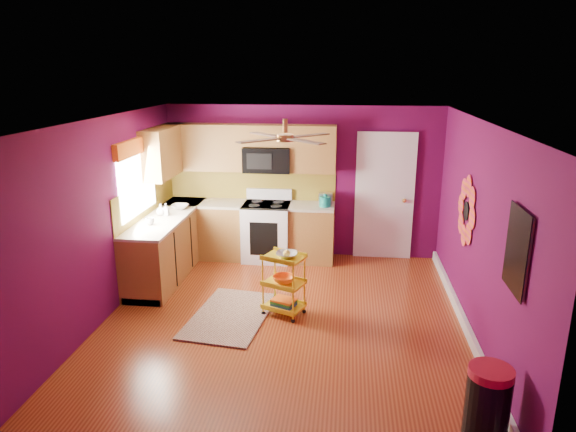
# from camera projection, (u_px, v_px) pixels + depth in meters

# --- Properties ---
(ground) EXTENTS (5.00, 5.00, 0.00)m
(ground) POSITION_uv_depth(u_px,v_px,m) (284.00, 321.00, 6.46)
(ground) COLOR maroon
(ground) RESTS_ON ground
(room_envelope) EXTENTS (4.54, 5.04, 2.52)m
(room_envelope) POSITION_uv_depth(u_px,v_px,m) (285.00, 196.00, 6.00)
(room_envelope) COLOR #56093E
(room_envelope) RESTS_ON ground
(lower_cabinets) EXTENTS (2.81, 2.31, 0.94)m
(lower_cabinets) POSITION_uv_depth(u_px,v_px,m) (214.00, 239.00, 8.22)
(lower_cabinets) COLOR brown
(lower_cabinets) RESTS_ON ground
(electric_range) EXTENTS (0.76, 0.66, 1.13)m
(electric_range) POSITION_uv_depth(u_px,v_px,m) (267.00, 231.00, 8.45)
(electric_range) COLOR white
(electric_range) RESTS_ON ground
(upper_cabinetry) EXTENTS (2.80, 2.30, 1.26)m
(upper_cabinetry) POSITION_uv_depth(u_px,v_px,m) (223.00, 151.00, 8.16)
(upper_cabinetry) COLOR brown
(upper_cabinetry) RESTS_ON ground
(left_window) EXTENTS (0.08, 1.35, 1.08)m
(left_window) POSITION_uv_depth(u_px,v_px,m) (137.00, 166.00, 7.22)
(left_window) COLOR white
(left_window) RESTS_ON ground
(panel_door) EXTENTS (0.95, 0.11, 2.15)m
(panel_door) POSITION_uv_depth(u_px,v_px,m) (384.00, 198.00, 8.37)
(panel_door) COLOR white
(panel_door) RESTS_ON ground
(right_wall_art) EXTENTS (0.04, 2.74, 1.04)m
(right_wall_art) POSITION_uv_depth(u_px,v_px,m) (486.00, 226.00, 5.48)
(right_wall_art) COLOR black
(right_wall_art) RESTS_ON ground
(ceiling_fan) EXTENTS (1.01, 1.01, 0.26)m
(ceiling_fan) POSITION_uv_depth(u_px,v_px,m) (285.00, 137.00, 6.01)
(ceiling_fan) COLOR #BF8C3F
(ceiling_fan) RESTS_ON ground
(shag_rug) EXTENTS (1.08, 1.58, 0.02)m
(shag_rug) POSITION_uv_depth(u_px,v_px,m) (231.00, 315.00, 6.59)
(shag_rug) COLOR black
(shag_rug) RESTS_ON ground
(rolling_cart) EXTENTS (0.59, 0.52, 0.89)m
(rolling_cart) POSITION_uv_depth(u_px,v_px,m) (284.00, 281.00, 6.52)
(rolling_cart) COLOR yellow
(rolling_cart) RESTS_ON ground
(trash_can) EXTENTS (0.47, 0.47, 0.70)m
(trash_can) POSITION_uv_depth(u_px,v_px,m) (487.00, 406.00, 4.29)
(trash_can) COLOR black
(trash_can) RESTS_ON ground
(teal_kettle) EXTENTS (0.18, 0.18, 0.21)m
(teal_kettle) POSITION_uv_depth(u_px,v_px,m) (325.00, 201.00, 8.16)
(teal_kettle) COLOR #128878
(teal_kettle) RESTS_ON lower_cabinets
(toaster) EXTENTS (0.22, 0.15, 0.18)m
(toaster) POSITION_uv_depth(u_px,v_px,m) (326.00, 198.00, 8.34)
(toaster) COLOR beige
(toaster) RESTS_ON lower_cabinets
(soap_bottle_a) EXTENTS (0.08, 0.08, 0.18)m
(soap_bottle_a) POSITION_uv_depth(u_px,v_px,m) (166.00, 209.00, 7.67)
(soap_bottle_a) COLOR #EA3F72
(soap_bottle_a) RESTS_ON lower_cabinets
(soap_bottle_b) EXTENTS (0.14, 0.14, 0.17)m
(soap_bottle_b) POSITION_uv_depth(u_px,v_px,m) (161.00, 210.00, 7.66)
(soap_bottle_b) COLOR white
(soap_bottle_b) RESTS_ON lower_cabinets
(counter_dish) EXTENTS (0.26, 0.26, 0.06)m
(counter_dish) POSITION_uv_depth(u_px,v_px,m) (180.00, 207.00, 8.04)
(counter_dish) COLOR white
(counter_dish) RESTS_ON lower_cabinets
(counter_cup) EXTENTS (0.13, 0.13, 0.10)m
(counter_cup) POSITION_uv_depth(u_px,v_px,m) (150.00, 221.00, 7.22)
(counter_cup) COLOR white
(counter_cup) RESTS_ON lower_cabinets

